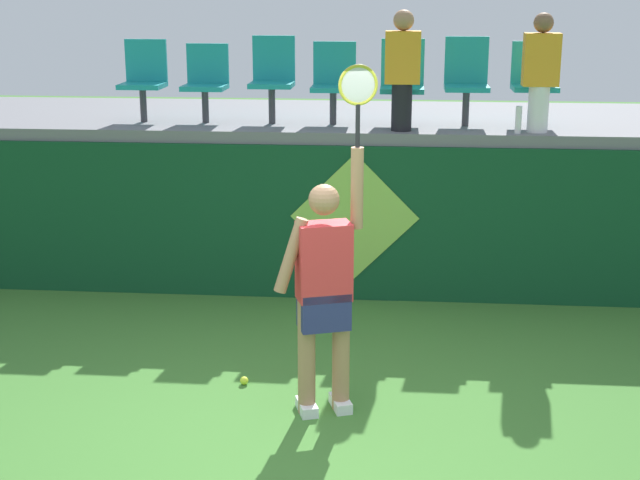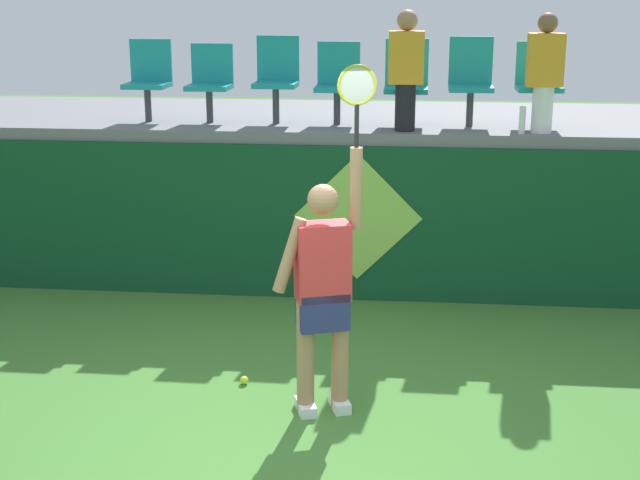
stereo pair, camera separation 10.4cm
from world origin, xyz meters
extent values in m
plane|color=#3D752D|center=(0.00, 0.00, 0.00)|extent=(40.00, 40.00, 0.00)
cube|color=#0F4223|center=(0.00, 3.21, 0.78)|extent=(13.33, 0.20, 1.56)
cube|color=slate|center=(0.00, 4.46, 1.62)|extent=(13.33, 2.61, 0.12)
cube|color=white|center=(0.03, 0.55, 0.04)|extent=(0.20, 0.28, 0.08)
cube|color=white|center=(0.27, 0.63, 0.04)|extent=(0.20, 0.28, 0.08)
cylinder|color=#A87A56|center=(0.03, 0.55, 0.44)|extent=(0.13, 0.13, 0.88)
cylinder|color=#A87A56|center=(0.27, 0.63, 0.44)|extent=(0.13, 0.13, 0.88)
cube|color=navy|center=(0.15, 0.59, 0.80)|extent=(0.41, 0.32, 0.28)
cube|color=red|center=(0.15, 0.59, 1.16)|extent=(0.43, 0.33, 0.57)
sphere|color=#A87A56|center=(0.15, 0.59, 1.61)|extent=(0.22, 0.22, 0.22)
cylinder|color=#A87A56|center=(-0.08, 0.51, 1.22)|extent=(0.27, 0.17, 0.55)
cylinder|color=#A87A56|center=(0.38, 0.67, 1.68)|extent=(0.09, 0.09, 0.58)
cylinder|color=black|center=(0.38, 0.67, 2.12)|extent=(0.03, 0.03, 0.30)
torus|color=gold|center=(0.38, 0.67, 2.40)|extent=(0.27, 0.11, 0.28)
ellipsoid|color=silver|center=(0.38, 0.67, 2.40)|extent=(0.23, 0.09, 0.24)
sphere|color=#D1E533|center=(-0.52, 0.99, 0.03)|extent=(0.07, 0.07, 0.07)
cylinder|color=white|center=(1.80, 3.29, 1.81)|extent=(0.06, 0.06, 0.26)
cylinder|color=#38383D|center=(-2.01, 3.74, 1.86)|extent=(0.07, 0.07, 0.35)
cube|color=teal|center=(-2.01, 3.74, 2.06)|extent=(0.44, 0.42, 0.05)
cube|color=teal|center=(-2.01, 3.93, 2.30)|extent=(0.44, 0.04, 0.44)
cylinder|color=#38383D|center=(-1.35, 3.74, 1.85)|extent=(0.07, 0.07, 0.34)
cube|color=teal|center=(-1.35, 3.74, 2.04)|extent=(0.44, 0.42, 0.05)
cube|color=teal|center=(-1.35, 3.93, 2.27)|extent=(0.44, 0.04, 0.41)
cylinder|color=#38383D|center=(-0.66, 3.74, 1.87)|extent=(0.07, 0.07, 0.37)
cube|color=teal|center=(-0.66, 3.74, 2.08)|extent=(0.44, 0.42, 0.05)
cube|color=teal|center=(-0.66, 3.93, 2.33)|extent=(0.44, 0.04, 0.46)
cylinder|color=#38383D|center=(-0.02, 3.74, 1.85)|extent=(0.07, 0.07, 0.34)
cube|color=teal|center=(-0.02, 3.74, 2.05)|extent=(0.44, 0.42, 0.05)
cube|color=teal|center=(-0.02, 3.93, 2.29)|extent=(0.44, 0.04, 0.43)
cylinder|color=#38383D|center=(0.68, 3.74, 1.85)|extent=(0.07, 0.07, 0.33)
cube|color=teal|center=(0.68, 3.74, 2.04)|extent=(0.44, 0.42, 0.05)
cube|color=teal|center=(0.68, 3.93, 2.30)|extent=(0.44, 0.04, 0.47)
cylinder|color=#38383D|center=(1.32, 3.74, 1.86)|extent=(0.07, 0.07, 0.36)
cube|color=teal|center=(1.32, 3.74, 2.06)|extent=(0.44, 0.42, 0.05)
cube|color=teal|center=(1.32, 3.93, 2.33)|extent=(0.44, 0.04, 0.47)
cylinder|color=#38383D|center=(2.00, 3.74, 1.86)|extent=(0.07, 0.07, 0.36)
cube|color=teal|center=(2.00, 3.74, 2.07)|extent=(0.44, 0.42, 0.05)
cube|color=teal|center=(2.00, 3.93, 2.31)|extent=(0.44, 0.04, 0.42)
cylinder|color=white|center=(2.00, 3.40, 1.90)|extent=(0.20, 0.20, 0.45)
cube|color=orange|center=(2.00, 3.40, 2.38)|extent=(0.34, 0.20, 0.50)
sphere|color=brown|center=(2.00, 3.40, 2.72)|extent=(0.19, 0.19, 0.19)
cylinder|color=black|center=(0.68, 3.38, 1.91)|extent=(0.20, 0.20, 0.46)
cube|color=orange|center=(0.68, 3.38, 2.39)|extent=(0.34, 0.20, 0.50)
sphere|color=#A87A56|center=(0.68, 3.38, 2.74)|extent=(0.20, 0.20, 0.20)
cube|color=#0F4223|center=(0.24, 3.10, 0.00)|extent=(0.90, 0.01, 0.00)
plane|color=#8CC64C|center=(0.24, 3.10, 0.86)|extent=(1.27, 0.00, 1.27)
camera|label=1|loc=(0.68, -5.63, 3.06)|focal=51.43mm
camera|label=2|loc=(0.78, -5.62, 3.06)|focal=51.43mm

